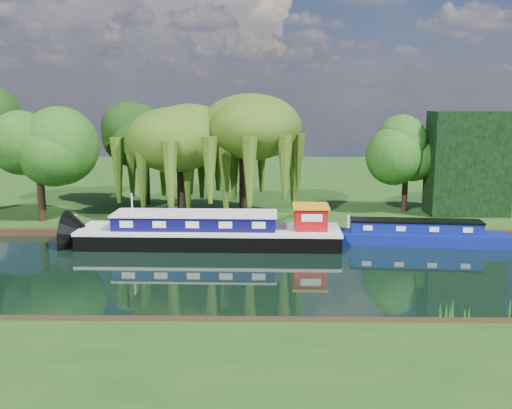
{
  "coord_description": "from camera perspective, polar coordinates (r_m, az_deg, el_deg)",
  "views": [
    {
      "loc": [
        3.19,
        -30.31,
        9.26
      ],
      "look_at": [
        2.65,
        5.03,
        2.8
      ],
      "focal_mm": 40.0,
      "sensor_mm": 36.0,
      "label": 1
    }
  ],
  "objects": [
    {
      "name": "lamppost",
      "position": [
        41.47,
        -2.86,
        0.85
      ],
      "size": [
        0.36,
        0.36,
        2.56
      ],
      "color": "silver",
      "rests_on": "far_bank"
    },
    {
      "name": "tree_far_left",
      "position": [
        44.64,
        -20.98,
        5.48
      ],
      "size": [
        5.02,
        5.02,
        8.09
      ],
      "color": "black",
      "rests_on": "far_bank"
    },
    {
      "name": "far_bank",
      "position": [
        65.02,
        -1.96,
        2.37
      ],
      "size": [
        120.0,
        52.0,
        0.45
      ],
      "primitive_type": "cube",
      "color": "#1C3C10",
      "rests_on": "ground"
    },
    {
      "name": "dutch_barge",
      "position": [
        36.96,
        -4.42,
        -2.78
      ],
      "size": [
        16.84,
        4.1,
        3.54
      ],
      "rotation": [
        0.0,
        0.0,
        -0.02
      ],
      "color": "black",
      "rests_on": "ground"
    },
    {
      "name": "conifer_hedge",
      "position": [
        47.29,
        20.44,
        3.87
      ],
      "size": [
        6.0,
        3.0,
        8.0
      ],
      "primitive_type": "cube",
      "color": "black",
      "rests_on": "far_bank"
    },
    {
      "name": "narrowboat",
      "position": [
        38.66,
        15.61,
        -2.95
      ],
      "size": [
        12.03,
        3.02,
        1.74
      ],
      "rotation": [
        0.0,
        0.0,
        -0.09
      ],
      "color": "navy",
      "rests_on": "ground"
    },
    {
      "name": "willow_right",
      "position": [
        42.58,
        -1.24,
        6.79
      ],
      "size": [
        6.94,
        6.94,
        8.45
      ],
      "color": "black",
      "rests_on": "far_bank"
    },
    {
      "name": "white_cruiser",
      "position": [
        40.72,
        19.47,
        -3.39
      ],
      "size": [
        2.14,
        1.89,
        1.04
      ],
      "primitive_type": "imported",
      "rotation": [
        0.0,
        0.0,
        1.67
      ],
      "color": "silver",
      "rests_on": "ground"
    },
    {
      "name": "tree_far_right",
      "position": [
        46.92,
        14.82,
        4.84
      ],
      "size": [
        4.05,
        4.05,
        6.63
      ],
      "color": "black",
      "rests_on": "far_bank"
    },
    {
      "name": "mooring_posts",
      "position": [
        39.76,
        -4.48,
        -1.74
      ],
      "size": [
        19.16,
        0.16,
        1.0
      ],
      "color": "silver",
      "rests_on": "far_bank"
    },
    {
      "name": "reeds_near",
      "position": [
        24.62,
        9.58,
        -10.51
      ],
      "size": [
        33.7,
        1.5,
        1.1
      ],
      "color": "#205215",
      "rests_on": "ground"
    },
    {
      "name": "tree_far_mid",
      "position": [
        49.73,
        -11.03,
        6.34
      ],
      "size": [
        4.86,
        4.86,
        7.95
      ],
      "color": "black",
      "rests_on": "far_bank"
    },
    {
      "name": "ground",
      "position": [
        31.85,
        -4.95,
        -6.58
      ],
      "size": [
        120.0,
        120.0,
        0.0
      ],
      "primitive_type": "plane",
      "color": "black"
    },
    {
      "name": "willow_left",
      "position": [
        43.75,
        -7.55,
        6.39
      ],
      "size": [
        6.72,
        6.72,
        8.05
      ],
      "color": "black",
      "rests_on": "far_bank"
    }
  ]
}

